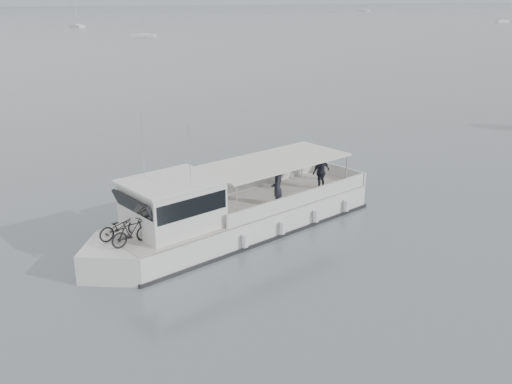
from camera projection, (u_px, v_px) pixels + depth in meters
name	position (u px, v px, depth m)	size (l,w,h in m)	color
ground	(335.00, 234.00, 23.54)	(1400.00, 1400.00, 0.00)	slate
tour_boat	(223.00, 216.00, 22.96)	(13.47, 6.02, 5.64)	silver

